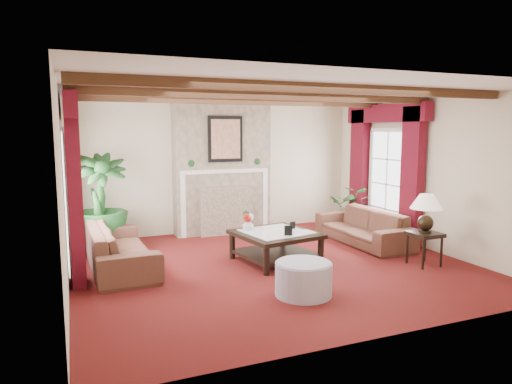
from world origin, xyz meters
name	(u,v)px	position (x,y,z in m)	size (l,w,h in m)	color
floor	(273,265)	(0.00, 0.00, 0.00)	(6.00, 6.00, 0.00)	#4A0D0D
ceiling	(274,92)	(0.00, 0.00, 2.70)	(6.00, 6.00, 0.00)	white
back_wall	(219,167)	(0.00, 2.75, 1.35)	(6.00, 0.02, 2.70)	beige
left_wall	(63,190)	(-3.00, 0.00, 1.35)	(0.02, 5.50, 2.70)	beige
right_wall	(425,174)	(3.00, 0.00, 1.35)	(0.02, 5.50, 2.70)	beige
ceiling_beams	(274,96)	(0.00, 0.00, 2.64)	(6.00, 3.00, 0.12)	#391F12
fireplace	(222,102)	(0.00, 2.55, 2.70)	(2.00, 0.52, 2.70)	tan
french_door_left	(63,130)	(-2.97, 1.00, 2.13)	(0.10, 1.10, 2.16)	white
french_door_right	(390,130)	(2.97, 1.00, 2.13)	(0.10, 1.10, 2.16)	white
curtains_left	(70,101)	(-2.86, 1.00, 2.55)	(0.20, 2.40, 2.55)	#4E0A17
curtains_right	(386,108)	(2.86, 1.00, 2.55)	(0.20, 2.40, 2.55)	#4E0A17
sofa_left	(119,240)	(-2.26, 0.77, 0.44)	(0.74, 2.26, 0.87)	#3C1017
sofa_right	(363,221)	(2.18, 0.68, 0.42)	(0.65, 2.15, 0.84)	#3C1017
potted_palm	(100,224)	(-2.46, 1.99, 0.48)	(1.03, 1.76, 0.97)	black
small_plant	(351,213)	(2.60, 1.70, 0.38)	(1.29, 1.30, 0.75)	black
coffee_table	(276,247)	(0.13, 0.18, 0.24)	(1.19, 1.19, 0.49)	black
side_table	(424,249)	(2.23, -0.89, 0.26)	(0.45, 0.45, 0.53)	black
ottoman	(303,279)	(-0.18, -1.35, 0.22)	(0.74, 0.74, 0.43)	#9995A9
table_lamp	(426,213)	(2.23, -0.89, 0.84)	(0.49, 0.49, 0.63)	black
flower_vase	(248,225)	(-0.23, 0.48, 0.58)	(0.21, 0.22, 0.18)	silver
book	(301,225)	(0.46, -0.08, 0.63)	(0.21, 0.07, 0.29)	black
photo_frame_a	(288,231)	(0.20, -0.15, 0.57)	(0.13, 0.02, 0.17)	black
photo_frame_b	(293,226)	(0.48, 0.26, 0.55)	(0.10, 0.02, 0.13)	black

